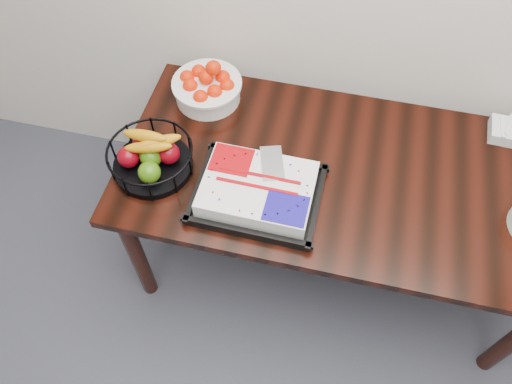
% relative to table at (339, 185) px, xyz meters
% --- Properties ---
extents(table, '(1.80, 0.90, 0.75)m').
position_rel_table_xyz_m(table, '(0.00, 0.00, 0.00)').
color(table, black).
rests_on(table, ground).
extents(cake_tray, '(0.48, 0.39, 0.10)m').
position_rel_table_xyz_m(cake_tray, '(-0.30, -0.20, 0.13)').
color(cake_tray, black).
rests_on(cake_tray, table).
extents(tangerine_bowl, '(0.31, 0.31, 0.19)m').
position_rel_table_xyz_m(tangerine_bowl, '(-0.64, 0.28, 0.17)').
color(tangerine_bowl, white).
rests_on(tangerine_bowl, table).
extents(fruit_basket, '(0.34, 0.34, 0.18)m').
position_rel_table_xyz_m(fruit_basket, '(-0.75, -0.15, 0.16)').
color(fruit_basket, black).
rests_on(fruit_basket, table).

